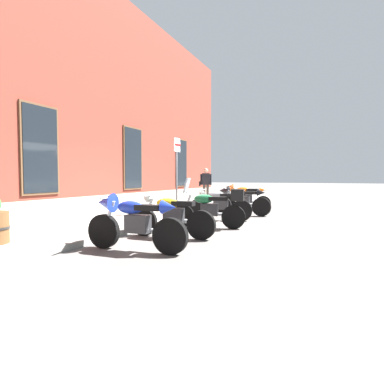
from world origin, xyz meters
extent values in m
plane|color=#565451|center=(0.00, 0.00, 0.00)|extent=(140.00, 140.00, 0.00)
cube|color=gray|center=(0.00, 1.57, 0.06)|extent=(27.58, 3.13, 0.13)
cube|color=silver|center=(0.00, -3.20, 0.00)|extent=(27.58, 0.12, 0.01)
cube|color=maroon|center=(0.00, 5.67, 4.14)|extent=(21.58, 5.06, 8.28)
cube|color=gray|center=(0.00, 3.09, 0.35)|extent=(21.58, 0.10, 0.70)
cube|color=#513823|center=(-2.16, 3.11, 2.10)|extent=(1.22, 0.06, 2.52)
cube|color=black|center=(-2.16, 3.08, 2.10)|extent=(1.10, 0.03, 2.40)
cube|color=#513823|center=(2.16, 3.11, 2.10)|extent=(1.22, 0.06, 2.52)
cube|color=black|center=(2.16, 3.08, 2.10)|extent=(1.10, 0.03, 2.40)
cube|color=#513823|center=(6.47, 3.11, 2.10)|extent=(1.22, 0.06, 2.52)
cube|color=black|center=(6.47, 3.08, 2.10)|extent=(1.10, 0.03, 2.40)
cylinder|color=black|center=(-3.67, -0.44, 0.32)|extent=(0.16, 0.65, 0.64)
cylinder|color=black|center=(-3.59, -1.82, 0.32)|extent=(0.16, 0.65, 0.64)
cylinder|color=silver|center=(-3.67, -0.54, 0.58)|extent=(0.09, 0.32, 0.65)
cube|color=#28282B|center=(-3.63, -1.18, 0.50)|extent=(0.25, 0.45, 0.32)
ellipsoid|color=#192D9E|center=(-3.64, -1.03, 0.79)|extent=(0.29, 0.53, 0.24)
cube|color=black|center=(-3.61, -1.41, 0.80)|extent=(0.25, 0.49, 0.10)
cylinder|color=silver|center=(-3.66, -0.62, 0.96)|extent=(0.62, 0.07, 0.04)
cylinder|color=silver|center=(-3.49, -1.47, 0.37)|extent=(0.12, 0.45, 0.09)
cone|color=#192D9E|center=(-3.67, -0.49, 0.86)|extent=(0.38, 0.36, 0.36)
cone|color=#192D9E|center=(-3.59, -1.80, 0.82)|extent=(0.26, 0.27, 0.24)
cylinder|color=black|center=(-2.31, -0.42, 0.32)|extent=(0.17, 0.64, 0.63)
cylinder|color=black|center=(-2.20, -1.80, 0.32)|extent=(0.17, 0.64, 0.63)
cylinder|color=silver|center=(-2.30, -0.52, 0.56)|extent=(0.09, 0.31, 0.62)
cube|color=#28282B|center=(-2.25, -1.16, 0.50)|extent=(0.25, 0.46, 0.32)
ellipsoid|color=gold|center=(-2.26, -1.01, 0.76)|extent=(0.30, 0.54, 0.24)
cube|color=black|center=(-2.23, -1.39, 0.77)|extent=(0.26, 0.50, 0.10)
cylinder|color=silver|center=(-2.29, -0.60, 0.93)|extent=(0.62, 0.08, 0.04)
cylinder|color=silver|center=(-2.11, -1.45, 0.37)|extent=(0.12, 0.46, 0.09)
sphere|color=silver|center=(-2.30, -0.52, 0.86)|extent=(0.18, 0.18, 0.18)
cylinder|color=black|center=(-0.87, -0.67, 0.31)|extent=(0.25, 0.63, 0.61)
cylinder|color=black|center=(-0.56, -1.99, 0.31)|extent=(0.25, 0.63, 0.61)
cylinder|color=silver|center=(-0.84, -0.77, 0.56)|extent=(0.14, 0.32, 0.64)
cube|color=#28282B|center=(-0.70, -1.38, 0.49)|extent=(0.31, 0.48, 0.32)
ellipsoid|color=#195633|center=(-0.74, -1.24, 0.77)|extent=(0.37, 0.56, 0.24)
cube|color=black|center=(-0.65, -1.61, 0.78)|extent=(0.32, 0.52, 0.10)
cylinder|color=silver|center=(-0.83, -0.85, 0.94)|extent=(0.61, 0.17, 0.04)
cylinder|color=silver|center=(-0.52, -1.65, 0.36)|extent=(0.19, 0.46, 0.09)
cube|color=#B2BCC6|center=(-0.84, -0.79, 1.12)|extent=(0.38, 0.22, 0.40)
cube|color=black|center=(-0.54, -2.09, 0.88)|extent=(0.42, 0.39, 0.30)
cylinder|color=black|center=(0.66, -0.43, 0.32)|extent=(0.24, 0.66, 0.65)
cylinder|color=black|center=(0.91, -1.78, 0.32)|extent=(0.24, 0.66, 0.65)
cylinder|color=silver|center=(0.68, -0.53, 0.57)|extent=(0.13, 0.32, 0.63)
cube|color=#28282B|center=(0.79, -1.16, 0.50)|extent=(0.30, 0.47, 0.32)
ellipsoid|color=slate|center=(0.76, -1.01, 0.77)|extent=(0.35, 0.56, 0.24)
cube|color=black|center=(0.83, -1.38, 0.78)|extent=(0.30, 0.51, 0.10)
cylinder|color=silver|center=(0.69, -0.61, 0.94)|extent=(0.62, 0.15, 0.04)
cylinder|color=silver|center=(0.97, -1.43, 0.37)|extent=(0.17, 0.46, 0.09)
sphere|color=silver|center=(0.68, -0.53, 0.87)|extent=(0.18, 0.18, 0.18)
cylinder|color=black|center=(2.31, -0.68, 0.32)|extent=(0.13, 0.65, 0.64)
cylinder|color=black|center=(2.34, -2.08, 0.32)|extent=(0.13, 0.65, 0.64)
cylinder|color=silver|center=(2.31, -0.78, 0.58)|extent=(0.08, 0.31, 0.64)
cube|color=#28282B|center=(2.32, -1.43, 0.50)|extent=(0.23, 0.44, 0.32)
ellipsoid|color=black|center=(2.32, -1.28, 0.78)|extent=(0.27, 0.53, 0.24)
cube|color=black|center=(2.33, -1.66, 0.79)|extent=(0.23, 0.48, 0.10)
cylinder|color=silver|center=(2.31, -0.86, 0.95)|extent=(0.62, 0.05, 0.04)
cylinder|color=silver|center=(2.45, -1.73, 0.37)|extent=(0.10, 0.45, 0.09)
cone|color=black|center=(2.31, -0.73, 0.85)|extent=(0.37, 0.35, 0.36)
cone|color=black|center=(2.33, -2.06, 0.81)|extent=(0.25, 0.26, 0.24)
cylinder|color=black|center=(3.67, -0.43, 0.30)|extent=(0.25, 0.62, 0.60)
cylinder|color=black|center=(3.98, -1.78, 0.30)|extent=(0.25, 0.62, 0.60)
cylinder|color=silver|center=(3.69, -0.53, 0.59)|extent=(0.14, 0.34, 0.69)
cube|color=#28282B|center=(3.84, -1.15, 0.48)|extent=(0.31, 0.48, 0.32)
ellipsoid|color=orange|center=(3.80, -1.01, 0.82)|extent=(0.37, 0.57, 0.24)
cube|color=black|center=(3.89, -1.38, 0.83)|extent=(0.32, 0.52, 0.10)
cylinder|color=silver|center=(3.71, -0.60, 0.99)|extent=(0.61, 0.18, 0.04)
cylinder|color=silver|center=(4.02, -1.42, 0.35)|extent=(0.19, 0.46, 0.09)
cone|color=orange|center=(3.68, -0.48, 0.89)|extent=(0.43, 0.41, 0.36)
cone|color=orange|center=(3.98, -1.76, 0.85)|extent=(0.29, 0.31, 0.24)
cylinder|color=#38332D|center=(6.55, 1.63, 0.54)|extent=(0.14, 0.14, 0.83)
cylinder|color=#38332D|center=(6.49, 1.80, 0.54)|extent=(0.14, 0.14, 0.83)
cube|color=black|center=(6.52, 1.71, 1.25)|extent=(0.32, 0.44, 0.59)
sphere|color=tan|center=(6.52, 1.71, 1.69)|extent=(0.23, 0.23, 0.23)
cylinder|color=black|center=(6.60, 1.48, 1.22)|extent=(0.09, 0.09, 0.56)
cylinder|color=black|center=(6.44, 1.95, 1.22)|extent=(0.09, 0.09, 0.56)
cube|color=black|center=(6.40, 2.01, 1.01)|extent=(0.14, 0.11, 0.24)
cylinder|color=#4C4C51|center=(0.83, 0.40, 1.39)|extent=(0.06, 0.06, 2.52)
cube|color=white|center=(0.83, 0.38, 2.40)|extent=(0.36, 0.03, 0.44)
cube|color=red|center=(0.83, 0.36, 2.40)|extent=(0.36, 0.01, 0.08)
camera|label=1|loc=(-8.17, -4.38, 1.33)|focal=28.84mm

